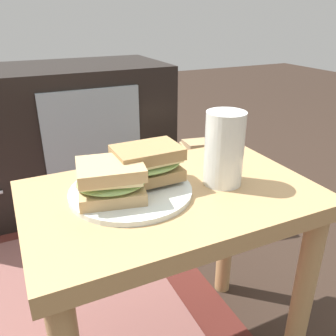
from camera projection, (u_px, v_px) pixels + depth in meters
side_table at (171, 230)px, 0.72m from camera, size 0.56×0.36×0.46m
tv_cabinet at (53, 137)px, 1.50m from camera, size 0.96×0.46×0.58m
plate at (131, 191)px, 0.67m from camera, size 0.23×0.23×0.01m
sandwich_front at (111, 180)px, 0.63m from camera, size 0.14×0.13×0.07m
sandwich_back at (147, 163)px, 0.68m from camera, size 0.14×0.10×0.07m
beer_glass at (224, 150)px, 0.69m from camera, size 0.08×0.08×0.15m
paper_bag at (208, 184)px, 1.35m from camera, size 0.22×0.17×0.36m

